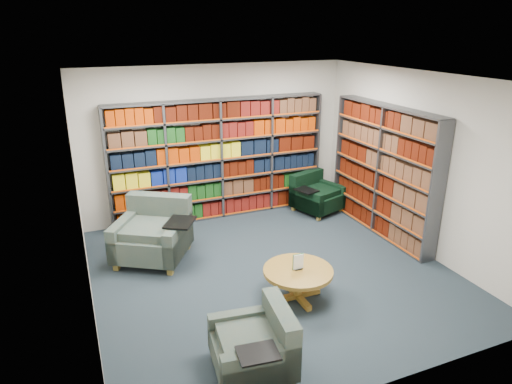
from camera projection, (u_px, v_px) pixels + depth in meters
name	position (u px, v px, depth m)	size (l,w,h in m)	color
room_shell	(273.00, 182.00, 6.27)	(5.02, 5.02, 2.82)	#19232D
bookshelf_back	(220.00, 160.00, 8.41)	(4.00, 0.28, 2.20)	#47494F
bookshelf_right	(383.00, 171.00, 7.74)	(0.28, 2.50, 2.20)	#47494F
chair_teal_left	(154.00, 234.00, 7.09)	(1.40, 1.40, 0.92)	#08293A
chair_green_right	(315.00, 196.00, 8.91)	(1.06, 1.01, 0.73)	black
chair_teal_front	(259.00, 346.00, 4.73)	(0.88, 0.98, 0.72)	#08293A
coffee_table	(298.00, 275.00, 5.97)	(0.92, 0.92, 0.64)	olive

